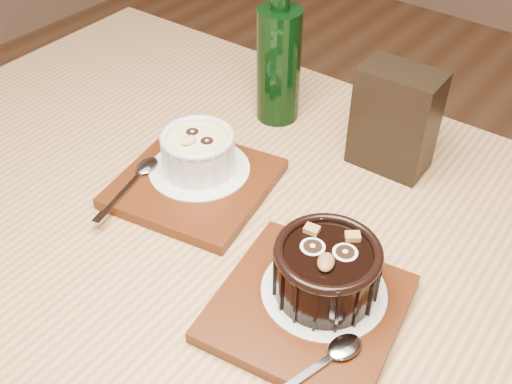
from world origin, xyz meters
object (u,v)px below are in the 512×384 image
Objects in this scene: ramekin_dark at (326,268)px; condiment_stand at (395,120)px; green_bottle at (279,61)px; table at (251,308)px; tray_left at (195,183)px; tray_right at (308,308)px; ramekin_white at (198,150)px.

ramekin_dark is 0.77× the size of condiment_stand.
green_bottle reaches higher than condiment_stand.
ramekin_dark is at bearing -45.21° from green_bottle.
table is 0.17m from ramekin_dark.
tray_right is (0.23, -0.07, 0.00)m from tray_left.
tray_right is at bearing -48.14° from green_bottle.
table is 0.14m from tray_right.
green_bottle is (-0.15, 0.25, 0.18)m from table.
green_bottle reaches higher than tray_right.
tray_right is 0.38m from green_bottle.
table is 6.84× the size of tray_right.
green_bottle reaches higher than tray_left.
condiment_stand is at bearing 79.36° from ramekin_dark.
condiment_stand is (0.04, 0.25, 0.16)m from table.
green_bottle reaches higher than ramekin_white.
condiment_stand reaches higher than ramekin_white.
ramekin_dark reaches higher than table.
condiment_stand is (0.17, 0.18, 0.02)m from ramekin_white.
ramekin_white is at bearing 153.92° from table.
ramekin_dark is at bearing -75.95° from condiment_stand.
tray_left is 1.67× the size of ramekin_dark.
tray_right is at bearing -14.07° from table.
ramekin_dark is (0.10, -0.00, 0.14)m from table.
condiment_stand reaches higher than tray_right.
green_bottle is (-0.25, 0.25, 0.04)m from ramekin_dark.
tray_left is 0.24m from ramekin_dark.
condiment_stand is at bearing 81.99° from table.
tray_left is at bearing -60.34° from ramekin_white.
condiment_stand is (0.17, 0.20, 0.06)m from tray_left.
ramekin_dark is at bearing 81.99° from tray_right.
ramekin_white is 0.25m from ramekin_dark.
tray_left is at bearing 142.87° from ramekin_dark.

